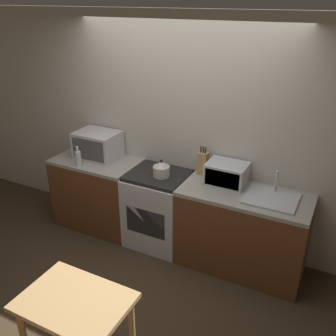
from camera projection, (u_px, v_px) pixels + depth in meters
ground_plane at (139, 279)px, 3.94m from camera, size 16.00×16.00×0.00m
wall_back at (183, 133)px, 4.23m from camera, size 10.00×0.06×2.60m
counter_left_run at (99, 192)px, 4.73m from camera, size 1.05×0.62×0.90m
counter_right_run at (242, 231)px, 3.96m from camera, size 1.33×0.62×0.90m
stove_range at (158, 209)px, 4.37m from camera, size 0.67×0.62×0.90m
kettle at (161, 169)px, 4.10m from camera, size 0.19×0.19×0.20m
microwave at (98, 145)px, 4.55m from camera, size 0.51×0.39×0.32m
bottle at (78, 158)px, 4.37m from camera, size 0.07×0.07×0.23m
knife_block at (203, 163)px, 4.13m from camera, size 0.11×0.08×0.33m
toaster_oven at (227, 174)px, 3.93m from camera, size 0.42×0.32×0.23m
sink_basin at (272, 198)px, 3.66m from camera, size 0.50×0.44×0.24m
dining_table at (76, 313)px, 2.73m from camera, size 0.79×0.56×0.74m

